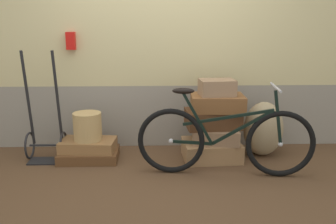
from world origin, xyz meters
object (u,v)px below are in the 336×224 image
(suitcase_1, at_px, (88,145))
(suitcase_3, at_px, (215,135))
(suitcase_0, at_px, (89,155))
(bicycle, at_px, (225,140))
(wicker_basket, at_px, (88,126))
(suitcase_2, at_px, (211,150))
(suitcase_4, at_px, (213,119))
(suitcase_6, at_px, (217,88))
(suitcase_5, at_px, (217,103))
(luggage_trolley, at_px, (45,135))
(burlap_sack, at_px, (263,129))

(suitcase_1, xyz_separation_m, suitcase_3, (1.43, -0.02, 0.11))
(suitcase_0, distance_m, bicycle, 1.55)
(wicker_basket, distance_m, bicycle, 1.52)
(suitcase_2, height_order, bicycle, bicycle)
(suitcase_4, bearing_deg, suitcase_6, -47.10)
(suitcase_5, height_order, bicycle, bicycle)
(suitcase_0, xyz_separation_m, suitcase_1, (-0.00, 0.00, 0.12))
(suitcase_1, relative_size, suitcase_2, 0.95)
(suitcase_5, bearing_deg, wicker_basket, -177.47)
(suitcase_4, bearing_deg, luggage_trolley, 174.44)
(wicker_basket, height_order, bicycle, bicycle)
(wicker_basket, bearing_deg, luggage_trolley, 175.18)
(suitcase_0, xyz_separation_m, suitcase_2, (1.38, -0.02, 0.05))
(suitcase_0, bearing_deg, suitcase_4, 0.78)
(burlap_sack, bearing_deg, luggage_trolley, -179.06)
(suitcase_0, xyz_separation_m, burlap_sack, (2.00, 0.09, 0.26))
(suitcase_3, distance_m, burlap_sack, 0.58)
(suitcase_3, height_order, suitcase_6, suitcase_6)
(suitcase_4, distance_m, suitcase_6, 0.36)
(wicker_basket, bearing_deg, burlap_sack, 2.34)
(suitcase_1, relative_size, bicycle, 0.34)
(suitcase_5, xyz_separation_m, suitcase_6, (-0.01, -0.02, 0.17))
(suitcase_2, bearing_deg, burlap_sack, 5.69)
(suitcase_3, bearing_deg, bicycle, -80.50)
(suitcase_6, bearing_deg, suitcase_3, -105.28)
(suitcase_0, xyz_separation_m, suitcase_3, (1.43, -0.02, 0.23))
(suitcase_4, height_order, suitcase_6, suitcase_6)
(suitcase_2, bearing_deg, wicker_basket, 175.25)
(suitcase_0, height_order, suitcase_6, suitcase_6)
(suitcase_0, height_order, luggage_trolley, luggage_trolley)
(suitcase_0, height_order, suitcase_2, suitcase_2)
(suitcase_5, bearing_deg, suitcase_3, -112.61)
(suitcase_1, relative_size, suitcase_3, 1.17)
(luggage_trolley, bearing_deg, bicycle, -14.49)
(wicker_basket, bearing_deg, suitcase_5, 0.23)
(luggage_trolley, xyz_separation_m, bicycle, (1.93, -0.50, 0.09))
(burlap_sack, bearing_deg, suitcase_2, -170.45)
(suitcase_3, bearing_deg, suitcase_1, -174.07)
(suitcase_4, bearing_deg, suitcase_2, -110.17)
(suitcase_4, xyz_separation_m, suitcase_6, (0.03, -0.03, 0.36))
(wicker_basket, distance_m, burlap_sack, 2.00)
(suitcase_1, bearing_deg, suitcase_3, 3.97)
(luggage_trolley, bearing_deg, suitcase_4, -0.82)
(wicker_basket, relative_size, luggage_trolley, 0.25)
(suitcase_0, relative_size, suitcase_2, 1.04)
(suitcase_3, height_order, suitcase_4, suitcase_4)
(wicker_basket, bearing_deg, suitcase_6, -0.64)
(suitcase_0, distance_m, suitcase_2, 1.39)
(suitcase_6, bearing_deg, luggage_trolley, 172.55)
(suitcase_2, bearing_deg, suitcase_4, 70.71)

